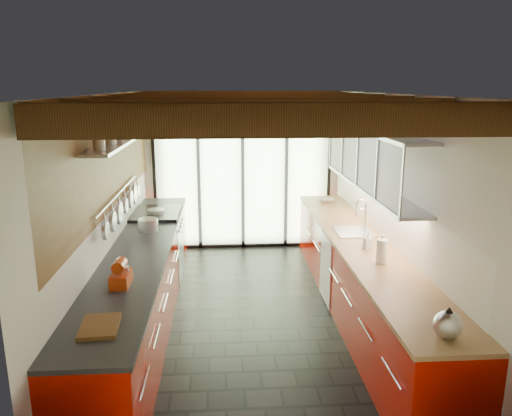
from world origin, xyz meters
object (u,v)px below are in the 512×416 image
at_px(bowl, 326,200).
at_px(kettle, 448,323).
at_px(paper_towel, 382,252).
at_px(soap_bottle, 368,241).
at_px(stand_mixer, 121,275).

bearing_deg(bowl, kettle, -90.00).
bearing_deg(paper_towel, bowl, 90.00).
bearing_deg(soap_bottle, paper_towel, -90.00).
bearing_deg(paper_towel, kettle, -90.00).
distance_m(stand_mixer, paper_towel, 2.57).
bearing_deg(kettle, soap_bottle, 90.00).
height_order(paper_towel, soap_bottle, paper_towel).
xyz_separation_m(paper_towel, bowl, (0.00, 2.75, -0.10)).
bearing_deg(bowl, stand_mixer, -128.96).
height_order(kettle, bowl, kettle).
bearing_deg(kettle, stand_mixer, 155.75).
height_order(stand_mixer, kettle, stand_mixer).
relative_size(stand_mixer, soap_bottle, 1.55).
relative_size(stand_mixer, paper_towel, 0.93).
xyz_separation_m(stand_mixer, soap_bottle, (2.54, 0.87, -0.01)).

